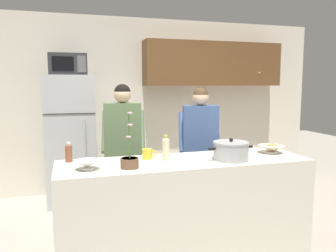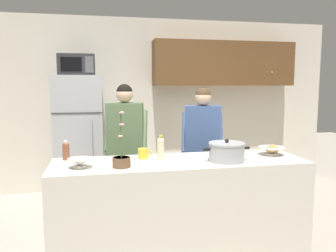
{
  "view_description": "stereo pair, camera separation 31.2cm",
  "coord_description": "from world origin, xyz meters",
  "px_view_note": "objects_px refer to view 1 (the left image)",
  "views": [
    {
      "loc": [
        -1.02,
        -2.83,
        1.61
      ],
      "look_at": [
        0.0,
        0.55,
        1.17
      ],
      "focal_mm": 35.93,
      "sensor_mm": 36.0,
      "label": 1
    },
    {
      "loc": [
        -0.72,
        -2.91,
        1.61
      ],
      "look_at": [
        0.0,
        0.55,
        1.17
      ],
      "focal_mm": 35.93,
      "sensor_mm": 36.0,
      "label": 2
    }
  ],
  "objects_px": {
    "empty_bowl": "(87,164)",
    "microwave": "(68,65)",
    "coffee_mug": "(148,154)",
    "bottle_near_edge": "(69,152)",
    "bread_bowl": "(271,148)",
    "bottle_mid_counter": "(166,148)",
    "refrigerator": "(71,140)",
    "person_near_pot": "(123,139)",
    "cooking_pot": "(231,151)",
    "person_by_sink": "(200,140)",
    "potted_orchid": "(130,161)"
  },
  "relations": [
    {
      "from": "coffee_mug",
      "to": "empty_bowl",
      "type": "distance_m",
      "value": 0.61
    },
    {
      "from": "person_near_pot",
      "to": "empty_bowl",
      "type": "height_order",
      "value": "person_near_pot"
    },
    {
      "from": "coffee_mug",
      "to": "bread_bowl",
      "type": "xyz_separation_m",
      "value": [
        1.25,
        -0.1,
        0.0
      ]
    },
    {
      "from": "cooking_pot",
      "to": "bread_bowl",
      "type": "height_order",
      "value": "cooking_pot"
    },
    {
      "from": "person_near_pot",
      "to": "empty_bowl",
      "type": "distance_m",
      "value": 1.07
    },
    {
      "from": "bread_bowl",
      "to": "person_by_sink",
      "type": "bearing_deg",
      "value": 126.31
    },
    {
      "from": "microwave",
      "to": "cooking_pot",
      "type": "xyz_separation_m",
      "value": [
        1.39,
        -1.94,
        -0.86
      ]
    },
    {
      "from": "refrigerator",
      "to": "cooking_pot",
      "type": "height_order",
      "value": "refrigerator"
    },
    {
      "from": "cooking_pot",
      "to": "person_near_pot",
      "type": "bearing_deg",
      "value": 130.26
    },
    {
      "from": "coffee_mug",
      "to": "bottle_near_edge",
      "type": "xyz_separation_m",
      "value": [
        -0.7,
        0.09,
        0.04
      ]
    },
    {
      "from": "empty_bowl",
      "to": "bottle_near_edge",
      "type": "xyz_separation_m",
      "value": [
        -0.14,
        0.34,
        0.04
      ]
    },
    {
      "from": "bottle_near_edge",
      "to": "person_by_sink",
      "type": "bearing_deg",
      "value": 18.38
    },
    {
      "from": "refrigerator",
      "to": "empty_bowl",
      "type": "distance_m",
      "value": 1.95
    },
    {
      "from": "microwave",
      "to": "coffee_mug",
      "type": "relative_size",
      "value": 3.66
    },
    {
      "from": "empty_bowl",
      "to": "microwave",
      "type": "bearing_deg",
      "value": 93.27
    },
    {
      "from": "microwave",
      "to": "coffee_mug",
      "type": "xyz_separation_m",
      "value": [
        0.67,
        -1.67,
        -0.9
      ]
    },
    {
      "from": "cooking_pot",
      "to": "person_by_sink",
      "type": "bearing_deg",
      "value": 87.45
    },
    {
      "from": "bread_bowl",
      "to": "bottle_near_edge",
      "type": "distance_m",
      "value": 1.96
    },
    {
      "from": "microwave",
      "to": "potted_orchid",
      "type": "distance_m",
      "value": 2.2
    },
    {
      "from": "coffee_mug",
      "to": "bottle_near_edge",
      "type": "distance_m",
      "value": 0.71
    },
    {
      "from": "microwave",
      "to": "cooking_pot",
      "type": "distance_m",
      "value": 2.53
    },
    {
      "from": "person_by_sink",
      "to": "bottle_mid_counter",
      "type": "height_order",
      "value": "person_by_sink"
    },
    {
      "from": "person_by_sink",
      "to": "cooking_pot",
      "type": "xyz_separation_m",
      "value": [
        -0.04,
        -0.83,
        0.03
      ]
    },
    {
      "from": "person_near_pot",
      "to": "bottle_mid_counter",
      "type": "distance_m",
      "value": 0.87
    },
    {
      "from": "cooking_pot",
      "to": "microwave",
      "type": "bearing_deg",
      "value": 125.71
    },
    {
      "from": "person_near_pot",
      "to": "potted_orchid",
      "type": "bearing_deg",
      "value": -96.31
    },
    {
      "from": "bread_bowl",
      "to": "bottle_mid_counter",
      "type": "bearing_deg",
      "value": -179.62
    },
    {
      "from": "person_by_sink",
      "to": "empty_bowl",
      "type": "xyz_separation_m",
      "value": [
        -1.32,
        -0.82,
        -0.01
      ]
    },
    {
      "from": "empty_bowl",
      "to": "person_near_pot",
      "type": "bearing_deg",
      "value": 65.06
    },
    {
      "from": "refrigerator",
      "to": "microwave",
      "type": "xyz_separation_m",
      "value": [
        0.0,
        -0.02,
        1.0
      ]
    },
    {
      "from": "person_by_sink",
      "to": "microwave",
      "type": "bearing_deg",
      "value": 142.33
    },
    {
      "from": "cooking_pot",
      "to": "empty_bowl",
      "type": "height_order",
      "value": "cooking_pot"
    },
    {
      "from": "person_by_sink",
      "to": "empty_bowl",
      "type": "distance_m",
      "value": 1.55
    },
    {
      "from": "coffee_mug",
      "to": "potted_orchid",
      "type": "xyz_separation_m",
      "value": [
        -0.22,
        -0.29,
        0.02
      ]
    },
    {
      "from": "bread_bowl",
      "to": "empty_bowl",
      "type": "relative_size",
      "value": 1.25
    },
    {
      "from": "cooking_pot",
      "to": "coffee_mug",
      "type": "relative_size",
      "value": 3.33
    },
    {
      "from": "cooking_pot",
      "to": "bottle_mid_counter",
      "type": "xyz_separation_m",
      "value": [
        -0.58,
        0.15,
        0.03
      ]
    },
    {
      "from": "refrigerator",
      "to": "person_near_pot",
      "type": "xyz_separation_m",
      "value": [
        0.56,
        -0.98,
        0.14
      ]
    },
    {
      "from": "microwave",
      "to": "person_by_sink",
      "type": "bearing_deg",
      "value": -37.67
    },
    {
      "from": "refrigerator",
      "to": "empty_bowl",
      "type": "height_order",
      "value": "refrigerator"
    },
    {
      "from": "refrigerator",
      "to": "bottle_near_edge",
      "type": "distance_m",
      "value": 1.62
    },
    {
      "from": "coffee_mug",
      "to": "empty_bowl",
      "type": "xyz_separation_m",
      "value": [
        -0.56,
        -0.25,
        -0.0
      ]
    },
    {
      "from": "bread_bowl",
      "to": "potted_orchid",
      "type": "bearing_deg",
      "value": -172.61
    },
    {
      "from": "empty_bowl",
      "to": "refrigerator",
      "type": "bearing_deg",
      "value": 93.23
    },
    {
      "from": "bread_bowl",
      "to": "potted_orchid",
      "type": "relative_size",
      "value": 0.53
    },
    {
      "from": "cooking_pot",
      "to": "bottle_mid_counter",
      "type": "relative_size",
      "value": 1.87
    },
    {
      "from": "person_near_pot",
      "to": "bottle_near_edge",
      "type": "xyz_separation_m",
      "value": [
        -0.59,
        -0.63,
        0.01
      ]
    },
    {
      "from": "cooking_pot",
      "to": "refrigerator",
      "type": "bearing_deg",
      "value": 125.41
    },
    {
      "from": "person_near_pot",
      "to": "bottle_mid_counter",
      "type": "relative_size",
      "value": 6.92
    },
    {
      "from": "microwave",
      "to": "person_near_pot",
      "type": "bearing_deg",
      "value": -59.56
    }
  ]
}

